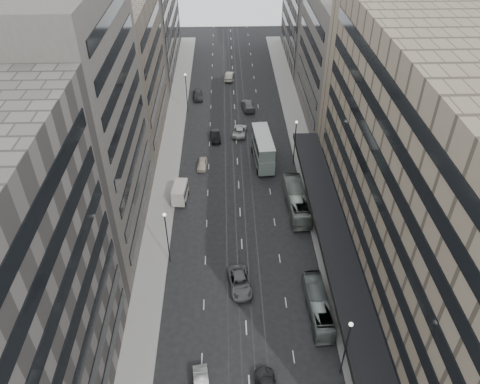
{
  "coord_description": "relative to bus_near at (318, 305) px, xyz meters",
  "views": [
    {
      "loc": [
        -1.85,
        -32.58,
        45.11
      ],
      "look_at": [
        -0.09,
        19.54,
        5.67
      ],
      "focal_mm": 35.0,
      "sensor_mm": 36.0,
      "label": 1
    }
  ],
  "objects": [
    {
      "name": "ground",
      "position": [
        -8.5,
        -2.85,
        -1.34
      ],
      "size": [
        220.0,
        220.0,
        0.0
      ],
      "primitive_type": "plane",
      "color": "black",
      "rests_on": "ground"
    },
    {
      "name": "sidewalk_right",
      "position": [
        3.5,
        34.65,
        -1.26
      ],
      "size": [
        4.0,
        125.0,
        0.15
      ],
      "primitive_type": "cube",
      "color": "gray",
      "rests_on": "ground"
    },
    {
      "name": "sidewalk_left",
      "position": [
        -20.5,
        34.65,
        -1.26
      ],
      "size": [
        4.0,
        125.0,
        0.15
      ],
      "primitive_type": "cube",
      "color": "gray",
      "rests_on": "ground"
    },
    {
      "name": "department_store",
      "position": [
        12.95,
        5.15,
        13.61
      ],
      "size": [
        19.2,
        60.0,
        30.0
      ],
      "color": "gray",
      "rests_on": "ground"
    },
    {
      "name": "building_right_mid",
      "position": [
        13.0,
        49.15,
        10.66
      ],
      "size": [
        15.0,
        28.0,
        24.0
      ],
      "primitive_type": "cube",
      "color": "#544F48",
      "rests_on": "ground"
    },
    {
      "name": "building_right_far",
      "position": [
        13.0,
        79.15,
        12.66
      ],
      "size": [
        15.0,
        32.0,
        28.0
      ],
      "primitive_type": "cube",
      "color": "#67615D",
      "rests_on": "ground"
    },
    {
      "name": "building_left_b",
      "position": [
        -30.0,
        16.15,
        15.66
      ],
      "size": [
        15.0,
        26.0,
        34.0
      ],
      "primitive_type": "cube",
      "color": "#544F48",
      "rests_on": "ground"
    },
    {
      "name": "building_left_c",
      "position": [
        -30.0,
        43.15,
        11.16
      ],
      "size": [
        15.0,
        28.0,
        25.0
      ],
      "primitive_type": "cube",
      "color": "#6F6556",
      "rests_on": "ground"
    },
    {
      "name": "building_left_d",
      "position": [
        -30.0,
        76.15,
        12.66
      ],
      "size": [
        15.0,
        38.0,
        28.0
      ],
      "primitive_type": "cube",
      "color": "#67615D",
      "rests_on": "ground"
    },
    {
      "name": "lamp_right_near",
      "position": [
        1.2,
        -7.85,
        3.87
      ],
      "size": [
        0.44,
        0.44,
        8.32
      ],
      "color": "#262628",
      "rests_on": "ground"
    },
    {
      "name": "lamp_right_far",
      "position": [
        1.2,
        32.15,
        3.87
      ],
      "size": [
        0.44,
        0.44,
        8.32
      ],
      "color": "#262628",
      "rests_on": "ground"
    },
    {
      "name": "lamp_left_near",
      "position": [
        -18.2,
        9.15,
        3.87
      ],
      "size": [
        0.44,
        0.44,
        8.32
      ],
      "color": "#262628",
      "rests_on": "ground"
    },
    {
      "name": "lamp_left_far",
      "position": [
        -18.2,
        52.15,
        3.87
      ],
      "size": [
        0.44,
        0.44,
        8.32
      ],
      "color": "#262628",
      "rests_on": "ground"
    },
    {
      "name": "bus_near",
      "position": [
        0.0,
        0.0,
        0.0
      ],
      "size": [
        2.51,
        9.67,
        2.68
      ],
      "primitive_type": "imported",
      "rotation": [
        0.0,
        0.0,
        3.17
      ],
      "color": "slate",
      "rests_on": "ground"
    },
    {
      "name": "bus_far",
      "position": [
        0.0,
        19.69,
        0.25
      ],
      "size": [
        2.98,
        11.48,
        3.18
      ],
      "primitive_type": "imported",
      "rotation": [
        0.0,
        0.0,
        3.17
      ],
      "color": "gray",
      "rests_on": "ground"
    },
    {
      "name": "double_decker",
      "position": [
        -4.14,
        32.59,
        1.53
      ],
      "size": [
        3.58,
        9.89,
        5.32
      ],
      "rotation": [
        0.0,
        0.0,
        0.07
      ],
      "color": "gray",
      "rests_on": "ground"
    },
    {
      "name": "panel_van",
      "position": [
        -17.7,
        22.41,
        0.18
      ],
      "size": [
        2.51,
        4.56,
        2.76
      ],
      "rotation": [
        0.0,
        0.0,
        -0.1
      ],
      "color": "beige",
      "rests_on": "ground"
    },
    {
      "name": "sedan_2",
      "position": [
        -9.04,
        4.34,
        -0.55
      ],
      "size": [
        3.36,
        6.01,
        1.59
      ],
      "primitive_type": "imported",
      "rotation": [
        0.0,
        0.0,
        0.13
      ],
      "color": "slate",
      "rests_on": "ground"
    },
    {
      "name": "sedan_4",
      "position": [
        -14.58,
        31.4,
        -0.67
      ],
      "size": [
        1.83,
        4.04,
        1.34
      ],
      "primitive_type": "imported",
      "rotation": [
        0.0,
        0.0,
        -0.06
      ],
      "color": "beige",
      "rests_on": "ground"
    },
    {
      "name": "sedan_5",
      "position": [
        -12.42,
        40.74,
        -0.59
      ],
      "size": [
        2.1,
        4.69,
        1.5
      ],
      "primitive_type": "imported",
      "rotation": [
        0.0,
        0.0,
        0.12
      ],
      "color": "black",
      "rests_on": "ground"
    },
    {
      "name": "sedan_6",
      "position": [
        -7.77,
        42.6,
        -0.61
      ],
      "size": [
        3.07,
        5.53,
        1.46
      ],
      "primitive_type": "imported",
      "rotation": [
        0.0,
        0.0,
        3.02
      ],
      "color": "silver",
      "rests_on": "ground"
    },
    {
      "name": "sedan_7",
      "position": [
        -5.71,
        53.08,
        -0.51
      ],
      "size": [
        3.01,
        5.98,
        1.66
      ],
      "primitive_type": "imported",
      "rotation": [
        0.0,
        0.0,
        3.26
      ],
      "color": "slate",
      "rests_on": "ground"
    },
    {
      "name": "sedan_8",
      "position": [
        -16.36,
        58.18,
        -0.51
      ],
      "size": [
        2.39,
        5.02,
        1.66
      ],
      "primitive_type": "imported",
      "rotation": [
        0.0,
        0.0,
        0.09
      ],
      "color": "#2B2B2E",
      "rests_on": "ground"
    },
    {
      "name": "sedan_9",
      "position": [
        -9.34,
        68.17,
        -0.52
      ],
      "size": [
        2.33,
        5.14,
        1.64
      ],
      "primitive_type": "imported",
      "rotation": [
        0.0,
        0.0,
        3.02
      ],
      "color": "#B0AB92",
      "rests_on": "ground"
    }
  ]
}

